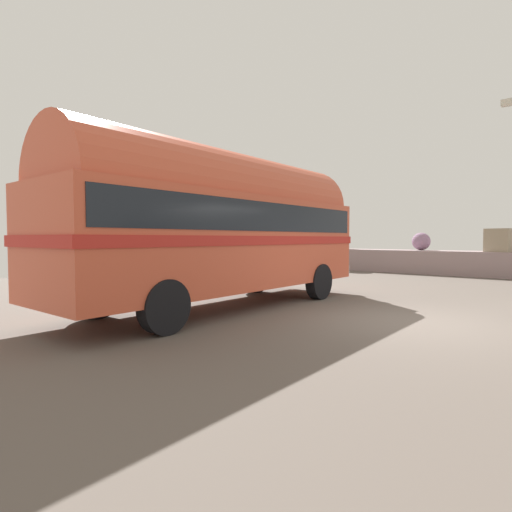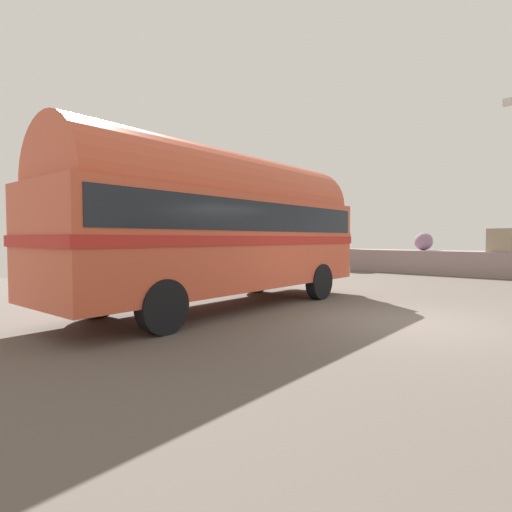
# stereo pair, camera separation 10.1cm
# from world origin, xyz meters

# --- Properties ---
(ground) EXTENTS (32.00, 26.00, 0.02)m
(ground) POSITION_xyz_m (0.00, 0.00, 0.01)
(ground) COLOR #5B5149
(breakwater) EXTENTS (31.36, 2.20, 2.45)m
(breakwater) POSITION_xyz_m (-0.16, 11.78, 0.65)
(breakwater) COLOR gray
(breakwater) RESTS_ON ground
(vintage_coach) EXTENTS (2.58, 8.62, 3.70)m
(vintage_coach) POSITION_xyz_m (-4.08, -1.24, 2.05)
(vintage_coach) COLOR black
(vintage_coach) RESTS_ON ground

